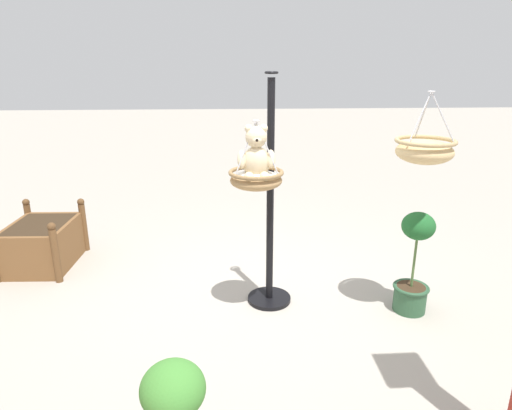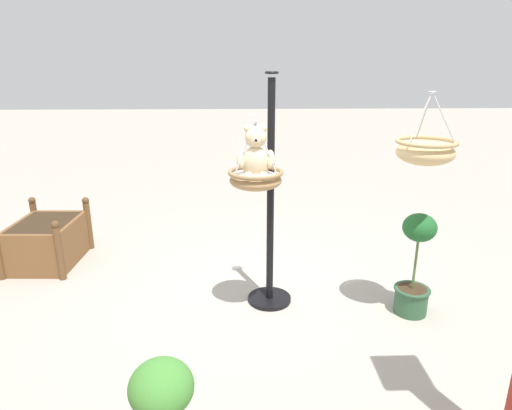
% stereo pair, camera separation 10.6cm
% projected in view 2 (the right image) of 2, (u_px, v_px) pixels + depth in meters
% --- Properties ---
extents(ground_plane, '(40.00, 40.00, 0.00)m').
position_uv_depth(ground_plane, '(256.00, 299.00, 4.57)').
color(ground_plane, '#A8A093').
extents(display_pole_central, '(0.44, 0.44, 2.26)m').
position_uv_depth(display_pole_central, '(270.00, 239.00, 4.33)').
color(display_pole_central, black).
rests_on(display_pole_central, ground).
extents(hanging_basket_with_teddy, '(0.49, 0.49, 0.61)m').
position_uv_depth(hanging_basket_with_teddy, '(256.00, 178.00, 3.88)').
color(hanging_basket_with_teddy, '#A37F51').
extents(teddy_bear, '(0.33, 0.29, 0.48)m').
position_uv_depth(teddy_bear, '(256.00, 156.00, 3.80)').
color(teddy_bear, beige).
extents(hanging_basket_left_high, '(0.51, 0.51, 0.61)m').
position_uv_depth(hanging_basket_left_high, '(425.00, 151.00, 3.71)').
color(hanging_basket_left_high, tan).
extents(wooden_planter_box, '(0.81, 1.00, 0.70)m').
position_uv_depth(wooden_planter_box, '(47.00, 241.00, 5.33)').
color(wooden_planter_box, brown).
rests_on(wooden_planter_box, ground).
extents(potted_plant_tall_leafy, '(0.35, 0.35, 1.02)m').
position_uv_depth(potted_plant_tall_leafy, '(415.00, 268.00, 4.18)').
color(potted_plant_tall_leafy, '#2D5638').
rests_on(potted_plant_tall_leafy, ground).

